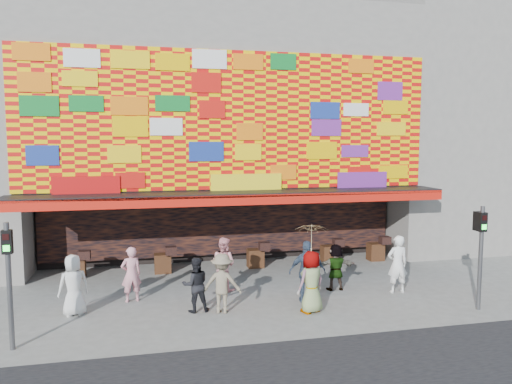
# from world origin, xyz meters

# --- Properties ---
(ground) EXTENTS (90.00, 90.00, 0.00)m
(ground) POSITION_xyz_m (0.00, 0.00, 0.00)
(ground) COLOR slate
(ground) RESTS_ON ground
(shop_building) EXTENTS (15.20, 9.40, 10.00)m
(shop_building) POSITION_xyz_m (0.00, 8.18, 5.23)
(shop_building) COLOR gray
(shop_building) RESTS_ON ground
(neighbor_right) EXTENTS (11.00, 8.00, 12.00)m
(neighbor_right) POSITION_xyz_m (13.00, 8.00, 6.00)
(neighbor_right) COLOR gray
(neighbor_right) RESTS_ON ground
(signal_left) EXTENTS (0.22, 0.20, 3.00)m
(signal_left) POSITION_xyz_m (-6.20, -1.50, 1.86)
(signal_left) COLOR #59595B
(signal_left) RESTS_ON ground
(signal_right) EXTENTS (0.22, 0.20, 3.00)m
(signal_right) POSITION_xyz_m (6.20, -1.50, 1.86)
(signal_right) COLOR #59595B
(signal_right) RESTS_ON ground
(ped_a) EXTENTS (0.98, 0.81, 1.72)m
(ped_a) POSITION_xyz_m (-5.09, 0.61, 0.86)
(ped_a) COLOR silver
(ped_a) RESTS_ON ground
(ped_b) EXTENTS (0.69, 0.54, 1.68)m
(ped_b) POSITION_xyz_m (-3.55, 1.47, 0.84)
(ped_b) COLOR pink
(ped_b) RESTS_ON ground
(ped_c) EXTENTS (0.79, 0.63, 1.57)m
(ped_c) POSITION_xyz_m (-1.76, 0.14, 0.78)
(ped_c) COLOR black
(ped_c) RESTS_ON ground
(ped_d) EXTENTS (1.23, 0.91, 1.69)m
(ped_d) POSITION_xyz_m (-1.04, -0.10, 0.84)
(ped_d) COLOR gray
(ped_d) RESTS_ON ground
(ped_e) EXTENTS (1.17, 0.69, 1.87)m
(ped_e) POSITION_xyz_m (1.60, 0.22, 0.94)
(ped_e) COLOR #374860
(ped_e) RESTS_ON ground
(ped_f) EXTENTS (1.42, 0.49, 1.52)m
(ped_f) POSITION_xyz_m (2.90, 1.19, 0.76)
(ped_f) COLOR gray
(ped_f) RESTS_ON ground
(ped_g) EXTENTS (1.01, 0.85, 1.76)m
(ped_g) POSITION_xyz_m (1.42, -0.65, 0.88)
(ped_g) COLOR gray
(ped_g) RESTS_ON ground
(ped_h) EXTENTS (0.69, 0.47, 1.85)m
(ped_h) POSITION_xyz_m (4.71, 0.49, 0.93)
(ped_h) COLOR white
(ped_h) RESTS_ON ground
(ped_i) EXTENTS (1.06, 1.06, 1.73)m
(ped_i) POSITION_xyz_m (-0.65, 2.02, 0.87)
(ped_i) COLOR pink
(ped_i) RESTS_ON ground
(parasol) EXTENTS (1.00, 1.02, 1.78)m
(parasol) POSITION_xyz_m (1.42, -0.65, 2.12)
(parasol) COLOR beige
(parasol) RESTS_ON ground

